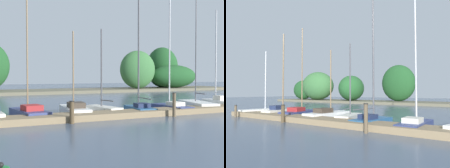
# 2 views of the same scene
# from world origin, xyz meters

# --- Properties ---
(dock_pier) EXTENTS (20.28, 1.80, 0.35)m
(dock_pier) POSITION_xyz_m (0.00, 11.98, 0.17)
(dock_pier) COLOR #847051
(dock_pier) RESTS_ON ground
(far_shore) EXTENTS (64.96, 8.24, 7.16)m
(far_shore) POSITION_xyz_m (-0.90, 37.65, 2.71)
(far_shore) COLOR #66604C
(far_shore) RESTS_ON ground
(sailboat_2) EXTENTS (1.83, 4.04, 7.33)m
(sailboat_2) POSITION_xyz_m (-4.92, 14.04, 0.35)
(sailboat_2) COLOR navy
(sailboat_2) RESTS_ON ground
(sailboat_3) EXTENTS (1.68, 4.31, 5.21)m
(sailboat_3) POSITION_xyz_m (-2.12, 14.21, 0.33)
(sailboat_3) COLOR white
(sailboat_3) RESTS_ON ground
(sailboat_4) EXTENTS (1.55, 3.19, 5.44)m
(sailboat_4) POSITION_xyz_m (-0.23, 14.15, 0.33)
(sailboat_4) COLOR silver
(sailboat_4) RESTS_ON ground
(sailboat_5) EXTENTS (1.54, 3.45, 7.93)m
(sailboat_5) POSITION_xyz_m (1.98, 13.19, 0.43)
(sailboat_5) COLOR #285684
(sailboat_5) RESTS_ON ground
(sailboat_6) EXTENTS (1.14, 3.68, 7.99)m
(sailboat_6) POSITION_xyz_m (4.51, 13.25, 0.38)
(sailboat_6) COLOR navy
(sailboat_6) RESTS_ON ground
(sailboat_7) EXTENTS (2.30, 4.37, 8.20)m
(sailboat_7) POSITION_xyz_m (7.26, 13.83, 0.32)
(sailboat_7) COLOR white
(sailboat_7) RESTS_ON ground
(sailboat_8) EXTENTS (1.18, 3.01, 7.45)m
(sailboat_8) POSITION_xyz_m (9.25, 13.82, 0.46)
(sailboat_8) COLOR white
(sailboat_8) RESTS_ON ground
(mooring_piling_1) EXTENTS (0.27, 0.27, 1.16)m
(mooring_piling_1) POSITION_xyz_m (-3.34, 10.87, 0.59)
(mooring_piling_1) COLOR #4C3D28
(mooring_piling_1) RESTS_ON ground
(mooring_piling_2) EXTENTS (0.23, 0.23, 1.44)m
(mooring_piling_2) POSITION_xyz_m (2.89, 10.70, 0.72)
(mooring_piling_2) COLOR brown
(mooring_piling_2) RESTS_ON ground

